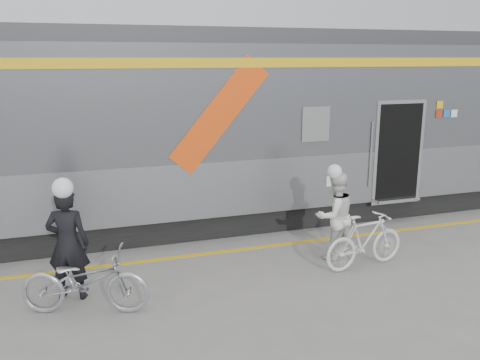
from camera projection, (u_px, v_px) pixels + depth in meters
name	position (u px, v px, depth m)	size (l,w,h in m)	color
ground	(290.00, 299.00, 7.66)	(90.00, 90.00, 0.00)	slate
train	(278.00, 125.00, 11.50)	(24.00, 3.17, 4.10)	black
safety_strip	(244.00, 249.00, 9.64)	(24.00, 0.12, 0.01)	gold
man	(68.00, 244.00, 7.51)	(0.63, 0.41, 1.72)	black
bicycle_left	(85.00, 281.00, 7.15)	(0.63, 1.81, 0.95)	#A3A5AB
woman	(335.00, 216.00, 9.06)	(0.77, 0.60, 1.59)	white
bicycle_right	(365.00, 241.00, 8.72)	(0.45, 1.60, 0.96)	silver
helmet_man	(62.00, 177.00, 7.27)	(0.30, 0.30, 0.30)	white
helmet_woman	(337.00, 165.00, 8.84)	(0.25, 0.25, 0.25)	white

